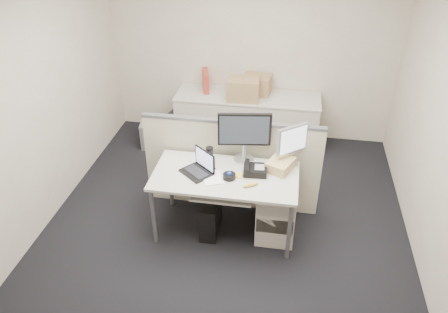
% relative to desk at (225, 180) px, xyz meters
% --- Properties ---
extents(floor, '(4.00, 4.50, 0.01)m').
position_rel_desk_xyz_m(floor, '(0.00, 0.00, -0.67)').
color(floor, black).
rests_on(floor, ground).
extents(wall_back, '(4.00, 0.02, 2.70)m').
position_rel_desk_xyz_m(wall_back, '(0.00, 2.25, 0.69)').
color(wall_back, beige).
rests_on(wall_back, ground).
extents(wall_left, '(0.02, 4.50, 2.70)m').
position_rel_desk_xyz_m(wall_left, '(-2.00, 0.00, 0.69)').
color(wall_left, beige).
rests_on(wall_left, ground).
extents(wall_right, '(0.02, 4.50, 2.70)m').
position_rel_desk_xyz_m(wall_right, '(2.00, 0.00, 0.69)').
color(wall_right, beige).
rests_on(wall_right, ground).
extents(desk, '(1.50, 0.75, 0.73)m').
position_rel_desk_xyz_m(desk, '(0.00, 0.00, 0.00)').
color(desk, '#B9B7AC').
rests_on(desk, floor).
extents(keyboard_tray, '(0.62, 0.32, 0.02)m').
position_rel_desk_xyz_m(keyboard_tray, '(0.00, -0.18, -0.04)').
color(keyboard_tray, '#B9B7AC').
rests_on(keyboard_tray, desk).
extents(drawer_pedestal, '(0.40, 0.55, 0.65)m').
position_rel_desk_xyz_m(drawer_pedestal, '(0.55, 0.05, -0.34)').
color(drawer_pedestal, '#C0B4A4').
rests_on(drawer_pedestal, floor).
extents(cubicle_partition, '(2.00, 0.06, 1.10)m').
position_rel_desk_xyz_m(cubicle_partition, '(0.00, 0.45, -0.11)').
color(cubicle_partition, '#ABA78A').
rests_on(cubicle_partition, floor).
extents(back_counter, '(2.00, 0.60, 0.72)m').
position_rel_desk_xyz_m(back_counter, '(0.00, 1.93, -0.30)').
color(back_counter, '#C0B4A4').
rests_on(back_counter, floor).
extents(monitor_main, '(0.58, 0.29, 0.56)m').
position_rel_desk_xyz_m(monitor_main, '(0.15, 0.32, 0.34)').
color(monitor_main, black).
rests_on(monitor_main, desk).
extents(monitor_small, '(0.40, 0.38, 0.45)m').
position_rel_desk_xyz_m(monitor_small, '(0.65, 0.32, 0.29)').
color(monitor_small, '#B7B7BC').
rests_on(monitor_small, desk).
extents(laptop, '(0.39, 0.38, 0.23)m').
position_rel_desk_xyz_m(laptop, '(-0.30, -0.02, 0.18)').
color(laptop, black).
rests_on(laptop, desk).
extents(trackball, '(0.15, 0.15, 0.05)m').
position_rel_desk_xyz_m(trackball, '(0.05, -0.05, 0.09)').
color(trackball, black).
rests_on(trackball, desk).
extents(desk_phone, '(0.25, 0.21, 0.08)m').
position_rel_desk_xyz_m(desk_phone, '(0.30, 0.08, 0.10)').
color(desk_phone, black).
rests_on(desk_phone, desk).
extents(paper_stack, '(0.27, 0.30, 0.01)m').
position_rel_desk_xyz_m(paper_stack, '(-0.12, -0.08, 0.07)').
color(paper_stack, white).
rests_on(paper_stack, desk).
extents(sticky_pad, '(0.09, 0.09, 0.01)m').
position_rel_desk_xyz_m(sticky_pad, '(0.13, 0.00, 0.07)').
color(sticky_pad, yellow).
rests_on(sticky_pad, desk).
extents(travel_mug, '(0.09, 0.09, 0.16)m').
position_rel_desk_xyz_m(travel_mug, '(-0.21, 0.22, 0.15)').
color(travel_mug, black).
rests_on(travel_mug, desk).
extents(banana, '(0.17, 0.12, 0.04)m').
position_rel_desk_xyz_m(banana, '(0.28, -0.15, 0.08)').
color(banana, '#FFDB46').
rests_on(banana, desk).
extents(cellphone, '(0.07, 0.11, 0.01)m').
position_rel_desk_xyz_m(cellphone, '(-0.15, 0.05, 0.07)').
color(cellphone, black).
rests_on(cellphone, desk).
extents(manila_folders, '(0.33, 0.36, 0.11)m').
position_rel_desk_xyz_m(manila_folders, '(0.55, 0.20, 0.12)').
color(manila_folders, tan).
rests_on(manila_folders, desk).
extents(keyboard, '(0.46, 0.22, 0.02)m').
position_rel_desk_xyz_m(keyboard, '(0.05, -0.14, -0.02)').
color(keyboard, black).
rests_on(keyboard, keyboard_tray).
extents(pc_tower_desk, '(0.18, 0.44, 0.41)m').
position_rel_desk_xyz_m(pc_tower_desk, '(-0.15, -0.05, -0.46)').
color(pc_tower_desk, black).
rests_on(pc_tower_desk, floor).
extents(pc_tower_spare_dark, '(0.27, 0.44, 0.39)m').
position_rel_desk_xyz_m(pc_tower_spare_dark, '(-1.05, 2.03, -0.47)').
color(pc_tower_spare_dark, black).
rests_on(pc_tower_spare_dark, floor).
extents(pc_tower_spare_silver, '(0.23, 0.42, 0.37)m').
position_rel_desk_xyz_m(pc_tower_spare_silver, '(-1.41, 1.63, -0.48)').
color(pc_tower_spare_silver, '#B7B7BC').
rests_on(pc_tower_spare_silver, floor).
extents(cardboard_box_left, '(0.44, 0.34, 0.32)m').
position_rel_desk_xyz_m(cardboard_box_left, '(-0.05, 1.81, 0.22)').
color(cardboard_box_left, '#A2744A').
rests_on(cardboard_box_left, back_counter).
extents(cardboard_box_right, '(0.42, 0.34, 0.28)m').
position_rel_desk_xyz_m(cardboard_box_right, '(0.11, 2.05, 0.19)').
color(cardboard_box_right, '#A2744A').
rests_on(cardboard_box_right, back_counter).
extents(red_binder, '(0.16, 0.34, 0.31)m').
position_rel_desk_xyz_m(red_binder, '(-0.62, 2.03, 0.21)').
color(red_binder, '#9D3222').
rests_on(red_binder, back_counter).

